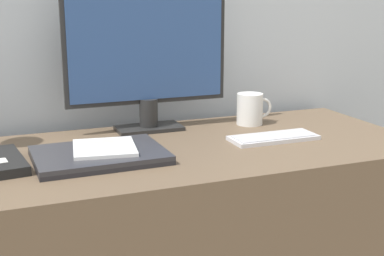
% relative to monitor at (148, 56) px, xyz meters
% --- Properties ---
extents(monitor, '(0.51, 0.11, 0.44)m').
position_rel_monitor_xyz_m(monitor, '(0.00, 0.00, 0.00)').
color(monitor, '#262626').
rests_on(monitor, desk).
extents(keyboard, '(0.26, 0.10, 0.01)m').
position_rel_monitor_xyz_m(keyboard, '(0.30, -0.25, -0.23)').
color(keyboard, silver).
rests_on(keyboard, desk).
extents(laptop, '(0.34, 0.25, 0.02)m').
position_rel_monitor_xyz_m(laptop, '(-0.21, -0.25, -0.22)').
color(laptop, '#232328').
rests_on(laptop, desk).
extents(ereader, '(0.18, 0.19, 0.01)m').
position_rel_monitor_xyz_m(ereader, '(-0.20, -0.25, -0.20)').
color(ereader, white).
rests_on(ereader, laptop).
extents(coffee_mug, '(0.12, 0.09, 0.10)m').
position_rel_monitor_xyz_m(coffee_mug, '(0.33, -0.05, -0.18)').
color(coffee_mug, white).
rests_on(coffee_mug, desk).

